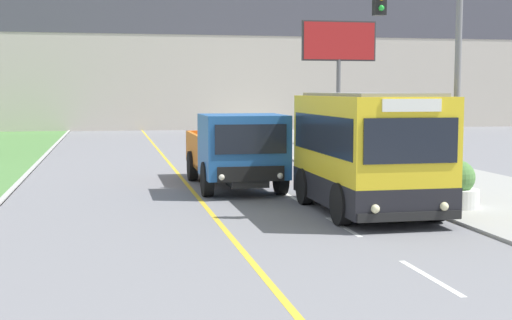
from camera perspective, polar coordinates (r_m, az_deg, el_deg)
name	(u,v)px	position (r m, az deg, el deg)	size (l,w,h in m)	color
city_bus	(368,153)	(18.51, 8.92, 0.58)	(2.66, 5.47, 3.10)	yellow
dump_truck	(238,152)	(22.46, -1.45, 0.68)	(2.56, 6.69, 2.43)	black
traffic_light_mast	(434,60)	(17.97, 14.06, 7.76)	(2.28, 0.32, 6.13)	slate
billboard_large	(339,48)	(40.98, 6.65, 8.87)	(4.31, 0.24, 7.05)	#59595B
planter_round_near	(457,187)	(19.50, 15.82, -2.09)	(1.13, 1.13, 1.26)	silver
planter_round_second	(385,167)	(24.00, 10.26, -0.53)	(1.14, 1.14, 1.28)	silver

